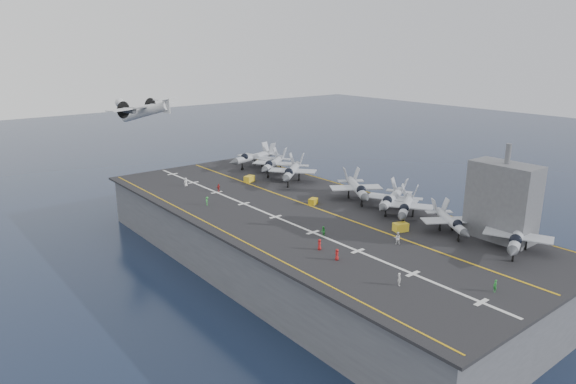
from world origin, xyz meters
TOP-DOWN VIEW (x-y plane):
  - ground at (0.00, 0.00)m, footprint 500.00×500.00m
  - hull at (0.00, 0.00)m, footprint 36.00×90.00m
  - flight_deck at (0.00, 0.00)m, footprint 38.00×92.00m
  - foul_line at (3.00, 0.00)m, footprint 0.35×90.00m
  - landing_centerline at (-6.00, 0.00)m, footprint 0.50×90.00m
  - deck_edge_port at (-17.00, 0.00)m, footprint 0.25×90.00m
  - deck_edge_stbd at (18.50, 0.00)m, footprint 0.25×90.00m
  - island_superstructure at (15.00, -30.00)m, footprint 5.00×10.00m
  - fighter_jet_0 at (11.96, -34.53)m, footprint 16.87×14.28m
  - fighter_jet_1 at (10.85, -23.94)m, footprint 14.03×15.26m
  - fighter_jet_2 at (11.25, -14.77)m, footprint 16.51×15.11m
  - fighter_jet_3 at (12.77, -10.30)m, footprint 16.64×14.43m
  - fighter_jet_4 at (12.50, -1.78)m, footprint 16.52×18.02m
  - fighter_jet_6 at (11.22, 16.70)m, footprint 18.50×17.83m
  - fighter_jet_7 at (12.82, 25.61)m, footprint 17.82×16.64m
  - fighter_jet_8 at (13.29, 34.15)m, footprint 17.15×13.24m
  - tow_cart_a at (5.55, -18.38)m, footprint 2.63×2.12m
  - tow_cart_b at (4.14, 1.55)m, footprint 2.21×1.88m
  - tow_cart_c at (4.07, 22.84)m, footprint 2.64×2.16m
  - crew_0 at (-10.68, -20.42)m, footprint 1.14×1.20m
  - crew_1 at (-10.06, -31.02)m, footprint 1.09×1.21m
  - crew_2 at (-5.90, -12.34)m, footprint 0.83×1.10m
  - crew_3 at (-11.90, 13.57)m, footprint 1.15×1.17m
  - crew_4 at (-5.43, 20.17)m, footprint 1.09×0.80m
  - crew_5 at (-8.66, 28.27)m, footprint 1.29×1.05m
  - crew_6 at (-2.29, -39.48)m, footprint 1.02×1.14m
  - crew_7 at (0.66, -21.78)m, footprint 1.36×1.42m
  - transport_plane at (-5.49, 54.31)m, footprint 27.50×23.73m
  - crew_8 at (-10.05, -16.07)m, footprint 1.14×1.20m

SIDE VIEW (x-z plane):
  - ground at x=0.00m, z-range 0.00..0.00m
  - hull at x=0.00m, z-range 0.00..10.00m
  - flight_deck at x=0.00m, z-range 10.00..10.40m
  - foul_line at x=3.00m, z-range 10.41..10.43m
  - landing_centerline at x=-6.00m, z-range 10.41..10.43m
  - deck_edge_port at x=-17.00m, z-range 10.41..10.43m
  - deck_edge_stbd at x=18.50m, z-range 10.41..10.43m
  - tow_cart_b at x=4.14m, z-range 10.40..11.52m
  - tow_cart_c at x=4.07m, z-range 10.40..11.77m
  - tow_cart_a at x=5.55m, z-range 10.40..11.77m
  - crew_6 at x=-2.29m, z-range 10.40..11.99m
  - crew_3 at x=-11.90m, z-range 10.40..12.04m
  - crew_2 at x=-5.90m, z-range 10.40..12.05m
  - crew_0 at x=-10.68m, z-range 10.40..12.07m
  - crew_8 at x=-10.05m, z-range 10.40..12.07m
  - crew_4 at x=-5.43m, z-range 10.40..12.07m
  - crew_1 at x=-10.06m, z-range 10.40..12.09m
  - crew_5 at x=-8.66m, z-range 10.40..12.26m
  - crew_7 at x=0.66m, z-range 10.40..12.37m
  - fighter_jet_1 at x=10.85m, z-range 10.40..14.81m
  - fighter_jet_2 at x=11.25m, z-range 10.40..15.17m
  - fighter_jet_3 at x=12.77m, z-range 10.40..15.26m
  - fighter_jet_0 at x=11.96m, z-range 10.40..15.37m
  - fighter_jet_7 at x=12.82m, z-range 10.40..15.55m
  - fighter_jet_4 at x=12.50m, z-range 10.40..15.61m
  - fighter_jet_8 at x=13.29m, z-range 10.40..15.72m
  - fighter_jet_6 at x=11.22m, z-range 10.40..15.78m
  - island_superstructure at x=15.00m, z-range 10.40..25.40m
  - transport_plane at x=-5.49m, z-range 20.82..26.28m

